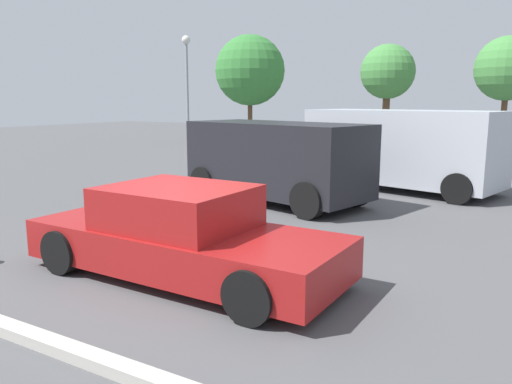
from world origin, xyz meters
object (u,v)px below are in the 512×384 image
object	(u,v)px
sedan_foreground	(182,236)
light_post_near	(187,71)
van_white	(401,147)
suv_dark	(277,159)

from	to	relation	value
sedan_foreground	light_post_near	size ratio (longest dim) A/B	0.80
sedan_foreground	van_white	world-z (taller)	van_white
van_white	suv_dark	world-z (taller)	van_white
sedan_foreground	van_white	xyz separation A→B (m)	(0.81, 8.68, 0.60)
suv_dark	sedan_foreground	bearing A→B (deg)	-61.58
suv_dark	light_post_near	world-z (taller)	light_post_near
sedan_foreground	van_white	distance (m)	8.74
suv_dark	light_post_near	bearing A→B (deg)	150.10
sedan_foreground	suv_dark	bearing A→B (deg)	105.34
suv_dark	light_post_near	xyz separation A→B (m)	(-10.95, 10.68, 2.91)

